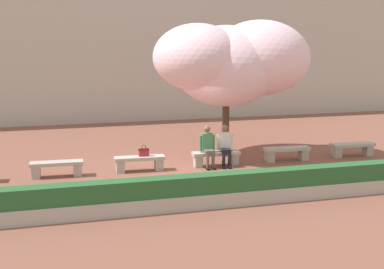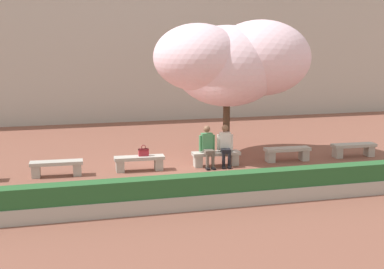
# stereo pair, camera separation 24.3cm
# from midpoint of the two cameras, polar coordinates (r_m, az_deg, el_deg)

# --- Properties ---
(ground_plane) EXTENTS (100.00, 100.00, 0.00)m
(ground_plane) POSITION_cam_midpoint_polar(r_m,az_deg,el_deg) (16.51, -1.03, -3.62)
(ground_plane) COLOR brown
(building_facade) EXTENTS (28.00, 4.00, 7.24)m
(building_facade) POSITION_cam_midpoint_polar(r_m,az_deg,el_deg) (27.11, -6.91, 9.60)
(building_facade) COLOR #B7B2A8
(building_facade) RESTS_ON ground
(stone_bench_near_west) EXTENTS (1.53, 0.50, 0.45)m
(stone_bench_near_west) POSITION_cam_midpoint_polar(r_m,az_deg,el_deg) (15.99, -13.83, -3.32)
(stone_bench_near_west) COLOR #ADA89E
(stone_bench_near_west) RESTS_ON ground
(stone_bench_center) EXTENTS (1.53, 0.50, 0.45)m
(stone_bench_center) POSITION_cam_midpoint_polar(r_m,az_deg,el_deg) (16.20, -5.21, -2.87)
(stone_bench_center) COLOR #ADA89E
(stone_bench_center) RESTS_ON ground
(stone_bench_near_east) EXTENTS (1.53, 0.50, 0.45)m
(stone_bench_near_east) POSITION_cam_midpoint_polar(r_m,az_deg,el_deg) (16.77, 3.00, -2.38)
(stone_bench_near_east) COLOR #ADA89E
(stone_bench_near_east) RESTS_ON ground
(stone_bench_east_end) EXTENTS (1.53, 0.50, 0.45)m
(stone_bench_east_end) POSITION_cam_midpoint_polar(r_m,az_deg,el_deg) (17.66, 10.52, -1.88)
(stone_bench_east_end) COLOR #ADA89E
(stone_bench_east_end) RESTS_ON ground
(stone_bench_far_east) EXTENTS (1.53, 0.50, 0.45)m
(stone_bench_far_east) POSITION_cam_midpoint_polar(r_m,az_deg,el_deg) (18.81, 17.22, -1.42)
(stone_bench_far_east) COLOR #ADA89E
(stone_bench_far_east) RESTS_ON ground
(person_seated_left) EXTENTS (0.51, 0.69, 1.29)m
(person_seated_left) POSITION_cam_midpoint_polar(r_m,az_deg,el_deg) (16.55, 2.09, -1.11)
(person_seated_left) COLOR black
(person_seated_left) RESTS_ON ground
(person_seated_right) EXTENTS (0.50, 0.73, 1.29)m
(person_seated_right) POSITION_cam_midpoint_polar(r_m,az_deg,el_deg) (16.72, 3.98, -1.01)
(person_seated_right) COLOR black
(person_seated_right) RESTS_ON ground
(handbag) EXTENTS (0.30, 0.15, 0.34)m
(handbag) POSITION_cam_midpoint_polar(r_m,az_deg,el_deg) (16.18, -4.76, -1.84)
(handbag) COLOR #A3232D
(handbag) RESTS_ON stone_bench_center
(cherry_tree_main) EXTENTS (5.24, 3.69, 4.54)m
(cherry_tree_main) POSITION_cam_midpoint_polar(r_m,az_deg,el_deg) (17.69, 4.63, 7.78)
(cherry_tree_main) COLOR #473323
(cherry_tree_main) RESTS_ON ground
(planter_hedge_foreground) EXTENTS (15.82, 0.50, 0.80)m
(planter_hedge_foreground) POSITION_cam_midpoint_polar(r_m,az_deg,el_deg) (12.87, 3.10, -5.97)
(planter_hedge_foreground) COLOR #ADA89E
(planter_hedge_foreground) RESTS_ON ground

